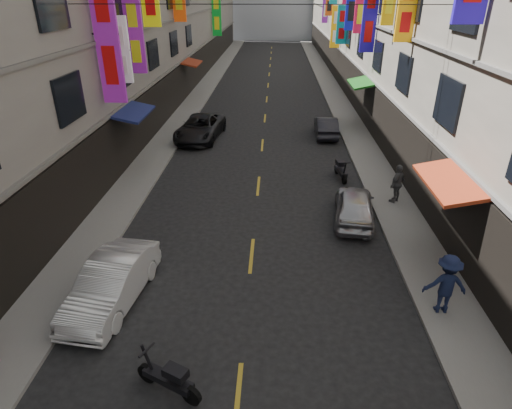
# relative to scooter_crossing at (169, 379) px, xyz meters

# --- Properties ---
(sidewalk_left) EXTENTS (2.00, 90.00, 0.12)m
(sidewalk_left) POSITION_rel_scooter_crossing_xyz_m (-4.41, 29.83, -0.38)
(sidewalk_left) COLOR slate
(sidewalk_left) RESTS_ON ground
(sidewalk_right) EXTENTS (2.00, 90.00, 0.12)m
(sidewalk_right) POSITION_rel_scooter_crossing_xyz_m (7.59, 29.83, -0.38)
(sidewalk_right) COLOR slate
(sidewalk_right) RESTS_ON ground
(street_awnings) EXTENTS (13.99, 35.20, 0.41)m
(street_awnings) POSITION_rel_scooter_crossing_xyz_m (0.33, 13.83, 2.56)
(street_awnings) COLOR #16541C
(street_awnings) RESTS_ON ground
(lane_markings) EXTENTS (0.12, 80.20, 0.01)m
(lane_markings) POSITION_rel_scooter_crossing_xyz_m (1.59, 26.83, -0.44)
(lane_markings) COLOR gold
(lane_markings) RESTS_ON ground
(scooter_crossing) EXTENTS (1.67, 0.93, 1.14)m
(scooter_crossing) POSITION_rel_scooter_crossing_xyz_m (0.00, 0.00, 0.00)
(scooter_crossing) COLOR black
(scooter_crossing) RESTS_ON ground
(scooter_far_right) EXTENTS (0.58, 1.80, 1.14)m
(scooter_far_right) POSITION_rel_scooter_crossing_xyz_m (5.62, 12.92, 0.00)
(scooter_far_right) COLOR black
(scooter_far_right) RESTS_ON ground
(car_left_mid) EXTENTS (1.95, 4.31, 1.37)m
(car_left_mid) POSITION_rel_scooter_crossing_xyz_m (-2.41, 3.15, 0.24)
(car_left_mid) COLOR silver
(car_left_mid) RESTS_ON ground
(car_left_far) EXTENTS (2.88, 5.33, 1.42)m
(car_left_far) POSITION_rel_scooter_crossing_xyz_m (-2.33, 18.90, 0.27)
(car_left_far) COLOR black
(car_left_far) RESTS_ON ground
(car_right_mid) EXTENTS (2.04, 3.99, 1.30)m
(car_right_mid) POSITION_rel_scooter_crossing_xyz_m (5.59, 8.64, 0.21)
(car_right_mid) COLOR #B7B6BB
(car_right_mid) RESTS_ON ground
(car_right_far) EXTENTS (1.37, 3.76, 1.23)m
(car_right_far) POSITION_rel_scooter_crossing_xyz_m (5.59, 19.84, 0.17)
(car_right_far) COLOR #23232A
(car_right_far) RESTS_ON ground
(pedestrian_rnear) EXTENTS (1.21, 0.66, 1.85)m
(pedestrian_rnear) POSITION_rel_scooter_crossing_xyz_m (7.21, 3.06, 0.60)
(pedestrian_rnear) COLOR #161E3E
(pedestrian_rnear) RESTS_ON sidewalk_right
(pedestrian_rfar) EXTENTS (1.12, 1.12, 1.72)m
(pedestrian_rfar) POSITION_rel_scooter_crossing_xyz_m (7.63, 10.17, 0.54)
(pedestrian_rfar) COLOR #5B5B5D
(pedestrian_rfar) RESTS_ON sidewalk_right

